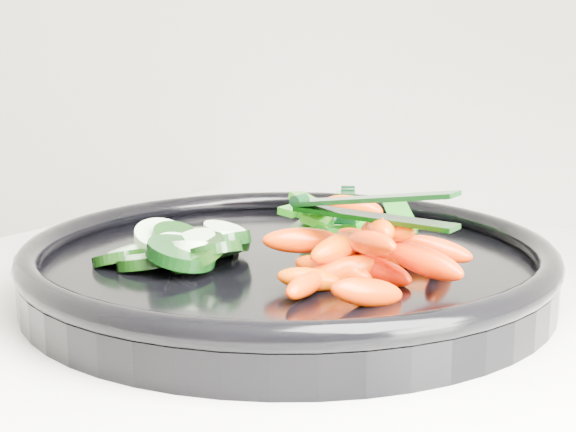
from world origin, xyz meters
The scene contains 6 objects.
veggie_tray centered at (-0.70, 1.68, 0.95)m, with size 0.49×0.49×0.04m.
cucumber_pile centered at (-0.76, 1.64, 0.96)m, with size 0.12×0.11×0.04m.
carrot_pile centered at (-0.62, 1.66, 0.97)m, with size 0.14×0.15×0.06m.
pepper_pile centered at (-0.72, 1.78, 0.96)m, with size 0.13×0.10×0.03m.
tong_carrot centered at (-0.62, 1.66, 1.00)m, with size 0.11×0.02×0.02m.
tong_pepper centered at (-0.71, 1.78, 0.98)m, with size 0.07×0.11×0.02m.
Camera 1 is at (-0.39, 1.22, 1.10)m, focal length 50.00 mm.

